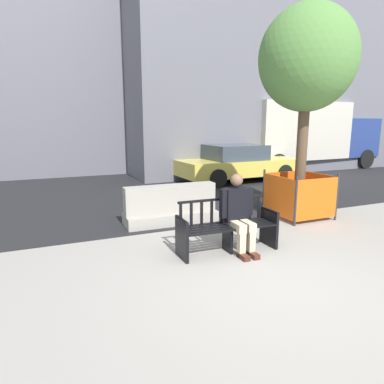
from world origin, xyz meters
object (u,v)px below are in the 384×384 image
at_px(seated_person, 238,211).
at_px(construction_fence, 299,194).
at_px(street_bench, 227,228).
at_px(delivery_truck, 307,133).
at_px(car_taxi_near, 238,163).
at_px(street_tree, 307,60).
at_px(jersey_barrier_centre, 171,208).

height_order(seated_person, construction_fence, seated_person).
height_order(street_bench, seated_person, seated_person).
height_order(construction_fence, delivery_truck, delivery_truck).
relative_size(street_bench, car_taxi_near, 0.37).
xyz_separation_m(seated_person, delivery_truck, (8.39, 7.86, 1.00)).
xyz_separation_m(street_bench, seated_person, (0.17, -0.06, 0.29)).
height_order(seated_person, street_tree, street_tree).
bearing_deg(car_taxi_near, street_bench, -122.45).
height_order(jersey_barrier_centre, car_taxi_near, car_taxi_near).
xyz_separation_m(street_bench, street_tree, (2.59, 1.26, 3.06)).
height_order(street_bench, delivery_truck, delivery_truck).
distance_m(seated_person, construction_fence, 2.76).
xyz_separation_m(street_bench, delivery_truck, (8.57, 7.80, 1.29)).
distance_m(jersey_barrier_centre, delivery_truck, 10.70).
distance_m(street_bench, seated_person, 0.35).
distance_m(seated_person, car_taxi_near, 7.20).
bearing_deg(delivery_truck, construction_fence, -132.39).
height_order(seated_person, car_taxi_near, car_taxi_near).
bearing_deg(street_bench, construction_fence, 25.84).
height_order(seated_person, delivery_truck, delivery_truck).
bearing_deg(street_bench, jersey_barrier_centre, 98.60).
relative_size(jersey_barrier_centre, delivery_truck, 0.29).
bearing_deg(construction_fence, seated_person, -151.42).
distance_m(jersey_barrier_centre, street_tree, 4.31).
relative_size(car_taxi_near, delivery_truck, 0.67).
relative_size(jersey_barrier_centre, construction_fence, 1.69).
height_order(street_bench, construction_fence, construction_fence).
xyz_separation_m(jersey_barrier_centre, delivery_truck, (8.86, 5.84, 1.35)).
xyz_separation_m(seated_person, car_taxi_near, (3.71, 6.17, -0.02)).
relative_size(seated_person, car_taxi_near, 0.28).
height_order(street_bench, jersey_barrier_centre, street_bench).
xyz_separation_m(seated_person, street_tree, (2.42, 1.32, 2.77)).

